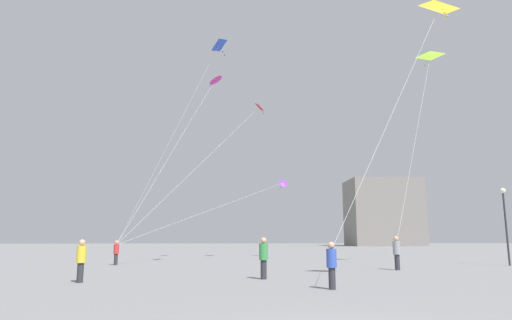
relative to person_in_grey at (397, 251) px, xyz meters
The scene contains 13 objects.
person_in_grey is the anchor object (origin of this frame).
person_in_red 17.54m from the person_in_grey, 160.27° to the left, with size 0.34×0.34×1.57m.
person_in_yellow 16.29m from the person_in_grey, 158.51° to the right, with size 0.36×0.36×1.67m.
person_in_blue 10.76m from the person_in_grey, 122.87° to the right, with size 0.35×0.35×1.59m.
person_in_green 9.29m from the person_in_grey, 147.36° to the right, with size 0.38×0.38×1.76m.
kite_crimson_delta 18.90m from the person_in_grey, 117.21° to the left, with size 10.52×8.19×12.14m.
kite_lime_delta 14.36m from the person_in_grey, 40.44° to the left, with size 5.53×4.64×13.39m.
kite_amber_delta 12.74m from the person_in_grey, 94.51° to the right, with size 6.05×1.81×10.52m.
kite_violet_diamond 17.97m from the person_in_grey, 104.37° to the left, with size 13.10×11.30×5.91m.
kite_cobalt_delta 17.57m from the person_in_grey, 155.22° to the left, with size 6.97×2.04×13.88m.
kite_magenta_diamond 21.52m from the person_in_grey, 129.94° to the left, with size 6.78×7.30×14.34m.
building_left_hall 82.64m from the person_in_grey, 70.47° to the left, with size 16.19×12.46×15.18m.
lamppost_east 9.64m from the person_in_grey, 21.59° to the left, with size 0.36×0.36×4.96m.
Camera 1 is at (-2.12, -7.23, 1.71)m, focal length 31.47 mm.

